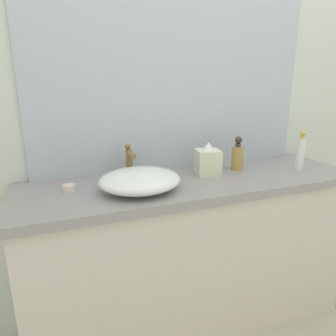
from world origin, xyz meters
The scene contains 9 objects.
bathroom_wall_rear centered at (0.00, 0.73, 1.30)m, with size 6.00×0.06×2.60m, color silver.
vanity_counter centered at (-0.09, 0.44, 0.43)m, with size 1.71×0.50×0.86m.
wall_mirror_panel centered at (-0.09, 0.69, 1.34)m, with size 1.53×0.01×0.97m, color #B2BCC6.
sink_basin centered at (-0.39, 0.38, 0.90)m, with size 0.37×0.32×0.10m, color white.
faucet centered at (-0.39, 0.56, 0.95)m, with size 0.03×0.13×0.17m.
soap_dispenser centered at (0.20, 0.52, 0.93)m, with size 0.06×0.06×0.18m.
lotion_bottle centered at (0.51, 0.38, 0.95)m, with size 0.04×0.04×0.22m.
tissue_box centered at (0.01, 0.50, 0.93)m, with size 0.14×0.14×0.17m.
candle_jar centered at (-0.69, 0.48, 0.87)m, with size 0.06×0.06×0.03m, color beige.
Camera 1 is at (-0.74, -0.89, 1.34)m, focal length 33.26 mm.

